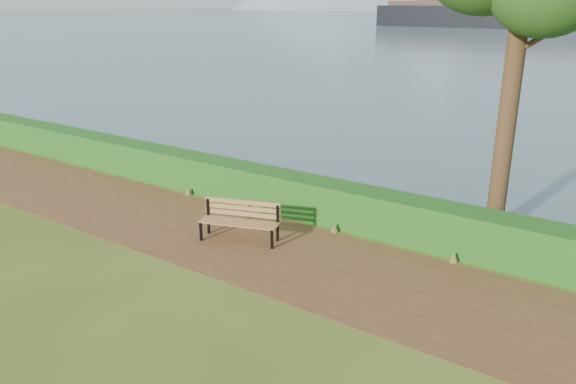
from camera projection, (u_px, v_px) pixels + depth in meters
The scene contains 5 objects.
ground at pixel (228, 245), 12.68m from camera, with size 140.00×140.00×0.00m, color #465819.
path at pixel (236, 241), 12.91m from camera, with size 40.00×3.40×0.01m, color #58311E.
hedge at pixel (292, 194), 14.54m from camera, with size 32.00×0.85×1.00m, color #174F16.
bench at pixel (240, 218), 12.83m from camera, with size 1.89×1.10×0.91m.
cargo_ship at pixel (534, 14), 113.92m from camera, with size 63.19×13.96×19.03m.
Camera 1 is at (7.74, -8.78, 5.21)m, focal length 35.00 mm.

